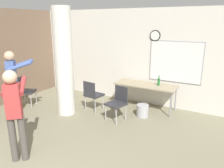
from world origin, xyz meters
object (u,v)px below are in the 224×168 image
object	(u,v)px
bottle_on_table	(159,82)
person_watching_back	(14,80)
person_playing_front	(15,109)
chair_table_left	(92,94)
chair_by_left_wall	(24,89)
folding_table	(145,86)
chair_table_front	(118,101)

from	to	relation	value
bottle_on_table	person_watching_back	distance (m)	3.81
person_watching_back	person_playing_front	size ratio (longest dim) A/B	1.04
chair_table_left	person_playing_front	xyz separation A→B (m)	(0.09, -2.52, 0.48)
chair_by_left_wall	person_watching_back	xyz separation A→B (m)	(0.49, -0.67, 0.52)
chair_by_left_wall	chair_table_left	distance (m)	2.07
folding_table	chair_by_left_wall	distance (m)	3.53
bottle_on_table	chair_by_left_wall	world-z (taller)	bottle_on_table
chair_table_front	person_playing_front	xyz separation A→B (m)	(-0.79, -2.33, 0.48)
bottle_on_table	person_watching_back	size ratio (longest dim) A/B	0.16
folding_table	chair_table_front	size ratio (longest dim) A/B	1.99
chair_by_left_wall	person_playing_front	bearing A→B (deg)	-42.25
chair_table_front	person_playing_front	world-z (taller)	person_playing_front
bottle_on_table	folding_table	bearing A→B (deg)	-165.84
folding_table	bottle_on_table	distance (m)	0.39
folding_table	chair_table_front	bearing A→B (deg)	-107.51
person_playing_front	bottle_on_table	bearing A→B (deg)	67.05
bottle_on_table	person_playing_front	size ratio (longest dim) A/B	0.17
person_playing_front	chair_table_front	bearing A→B (deg)	71.26
folding_table	person_playing_front	bearing A→B (deg)	-108.36
chair_table_left	person_playing_front	size ratio (longest dim) A/B	0.52
chair_table_front	chair_by_left_wall	bearing A→B (deg)	-170.56
folding_table	bottle_on_table	world-z (taller)	bottle_on_table
chair_table_left	chair_table_front	size ratio (longest dim) A/B	1.00
chair_table_left	chair_table_front	distance (m)	0.90
person_watching_back	chair_table_left	bearing A→B (deg)	41.84
bottle_on_table	chair_by_left_wall	size ratio (longest dim) A/B	0.33
chair_table_left	person_watching_back	size ratio (longest dim) A/B	0.50
person_watching_back	person_playing_front	xyz separation A→B (m)	(1.57, -1.19, -0.04)
folding_table	person_playing_front	xyz separation A→B (m)	(-1.13, -3.40, 0.31)
chair_by_left_wall	person_playing_front	size ratio (longest dim) A/B	0.52
folding_table	chair_by_left_wall	xyz separation A→B (m)	(-3.18, -1.53, -0.16)
bottle_on_table	person_watching_back	world-z (taller)	person_watching_back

